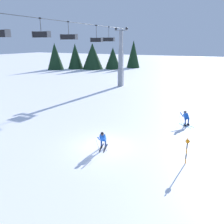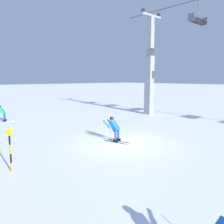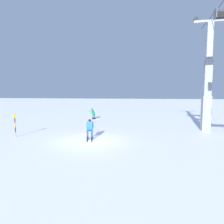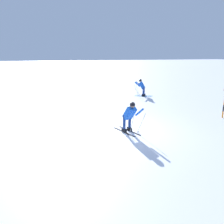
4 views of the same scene
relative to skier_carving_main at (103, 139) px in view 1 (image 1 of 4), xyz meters
The scene contains 11 objects.
ground_plane 1.04m from the skier_carving_main, 18.86° to the left, with size 260.00×260.00×0.00m, color white.
skier_carving_main is the anchor object (origin of this frame).
lift_tower_far 27.09m from the skier_carving_main, 21.23° to the left, with size 0.84×2.49×10.49m.
haul_cable 16.78m from the skier_carving_main, 44.56° to the left, with size 0.05×0.05×36.33m, color black.
chairlift_seat_second 13.40m from the skier_carving_main, 63.96° to the left, with size 0.61×2.07×1.93m.
chairlift_seat_middle 15.61m from the skier_carving_main, 45.86° to the left, with size 0.61×2.25×2.09m.
chairlift_seat_fourth 20.27m from the skier_carving_main, 31.10° to the left, with size 0.61×1.83×2.38m.
chairlift_seat_farthest 23.59m from the skier_carving_main, 25.83° to the left, with size 0.61×1.91×2.29m.
trail_marker_pole 6.19m from the skier_carving_main, 84.82° to the right, with size 0.07×0.28×1.92m.
skier_distant_downhill 9.75m from the skier_carving_main, 30.08° to the right, with size 1.42×1.66×1.62m.
tree_line_ridge 56.48m from the skier_carving_main, 31.67° to the left, with size 19.54×24.06×8.58m.
Camera 1 is at (-14.73, -7.98, 8.03)m, focal length 36.56 mm.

